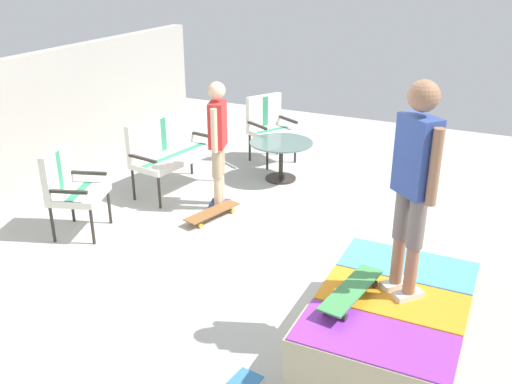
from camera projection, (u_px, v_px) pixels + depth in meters
ground_plane at (277, 270)px, 6.06m from camera, size 12.00×12.00×0.10m
skate_ramp at (394, 325)px, 4.65m from camera, size 1.75×1.87×0.52m
patio_bench at (169, 146)px, 7.79m from camera, size 1.32×0.75×1.02m
patio_chair_near_house at (268, 122)px, 8.89m from camera, size 0.81×0.78×1.02m
patio_chair_by_wall at (68, 184)px, 6.54m from camera, size 0.76×0.72×1.02m
patio_table at (281, 153)px, 8.18m from camera, size 0.90×0.90×0.57m
person_watching at (218, 137)px, 7.09m from camera, size 0.46×0.31×1.63m
person_skater at (415, 176)px, 4.23m from camera, size 0.36×0.38×1.73m
skateboard_by_bench at (212, 212)px, 7.08m from camera, size 0.82×0.41×0.10m
skateboard_on_ramp at (352, 290)px, 4.50m from camera, size 0.82×0.32×0.10m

